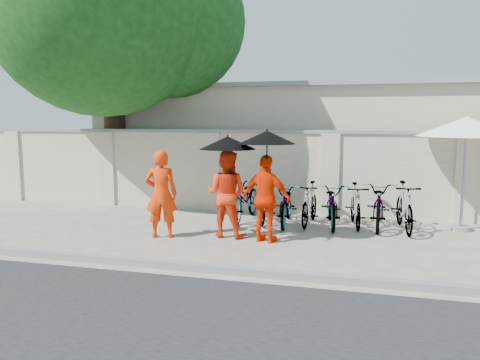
% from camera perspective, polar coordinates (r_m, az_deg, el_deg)
% --- Properties ---
extents(ground, '(80.00, 80.00, 0.00)m').
position_cam_1_polar(ground, '(9.06, -3.49, -7.57)').
color(ground, '#A8A197').
extents(kerb, '(40.00, 0.16, 0.12)m').
position_cam_1_polar(kerb, '(7.51, -7.61, -10.32)').
color(kerb, gray).
rests_on(kerb, ground).
extents(compound_wall, '(20.00, 0.30, 2.00)m').
position_cam_1_polar(compound_wall, '(11.72, 6.05, 0.81)').
color(compound_wall, beige).
rests_on(compound_wall, ground).
extents(building_behind, '(14.00, 6.00, 3.20)m').
position_cam_1_polar(building_behind, '(15.35, 11.95, 4.49)').
color(building_behind, beige).
rests_on(building_behind, ground).
extents(shade_tree, '(6.70, 6.20, 8.20)m').
position_cam_1_polar(shade_tree, '(13.27, -15.42, 19.16)').
color(shade_tree, '#4D3824').
rests_on(shade_tree, ground).
extents(monk_left, '(0.72, 0.57, 1.75)m').
position_cam_1_polar(monk_left, '(9.37, -9.60, -1.70)').
color(monk_left, '#FF3405').
rests_on(monk_left, ground).
extents(monk_center, '(0.90, 0.73, 1.73)m').
position_cam_1_polar(monk_center, '(9.31, -1.66, -1.69)').
color(monk_center, red).
rests_on(monk_center, ground).
extents(parasol_center, '(1.11, 1.11, 1.03)m').
position_cam_1_polar(parasol_center, '(9.12, -1.52, 4.56)').
color(parasol_center, black).
rests_on(parasol_center, ground).
extents(monk_right, '(1.05, 0.63, 1.68)m').
position_cam_1_polar(monk_right, '(8.90, 3.23, -2.31)').
color(monk_right, '#F62A00').
rests_on(monk_right, ground).
extents(parasol_right, '(1.07, 1.07, 1.18)m').
position_cam_1_polar(parasol_right, '(8.70, 3.31, 5.23)').
color(parasol_right, black).
rests_on(parasol_right, ground).
extents(patio_umbrella, '(2.65, 2.65, 2.40)m').
position_cam_1_polar(patio_umbrella, '(10.80, 25.90, 5.74)').
color(patio_umbrella, gray).
rests_on(patio_umbrella, ground).
extents(bike_0, '(0.77, 1.98, 1.02)m').
position_cam_1_polar(bike_0, '(10.85, 0.69, -2.28)').
color(bike_0, '#8887A2').
rests_on(bike_0, ground).
extents(bike_1, '(0.57, 1.67, 0.99)m').
position_cam_1_polar(bike_1, '(10.67, 3.18, -2.57)').
color(bike_1, '#8887A2').
rests_on(bike_1, ground).
extents(bike_2, '(0.74, 1.83, 0.94)m').
position_cam_1_polar(bike_2, '(10.49, 5.73, -2.89)').
color(bike_2, '#8887A2').
rests_on(bike_2, ground).
extents(bike_3, '(0.58, 1.63, 0.96)m').
position_cam_1_polar(bike_3, '(10.50, 8.48, -2.87)').
color(bike_3, '#8887A2').
rests_on(bike_3, ground).
extents(bike_4, '(0.89, 1.95, 0.99)m').
position_cam_1_polar(bike_4, '(10.45, 11.19, -2.90)').
color(bike_4, '#8887A2').
rests_on(bike_4, ground).
extents(bike_5, '(0.65, 1.63, 0.95)m').
position_cam_1_polar(bike_5, '(10.49, 13.92, -3.04)').
color(bike_5, '#8887A2').
rests_on(bike_5, ground).
extents(bike_6, '(0.77, 2.00, 1.04)m').
position_cam_1_polar(bike_6, '(10.56, 16.63, -2.83)').
color(bike_6, '#8887A2').
rests_on(bike_6, ground).
extents(bike_7, '(0.65, 1.76, 1.04)m').
position_cam_1_polar(bike_7, '(10.39, 19.40, -3.11)').
color(bike_7, '#8887A2').
rests_on(bike_7, ground).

